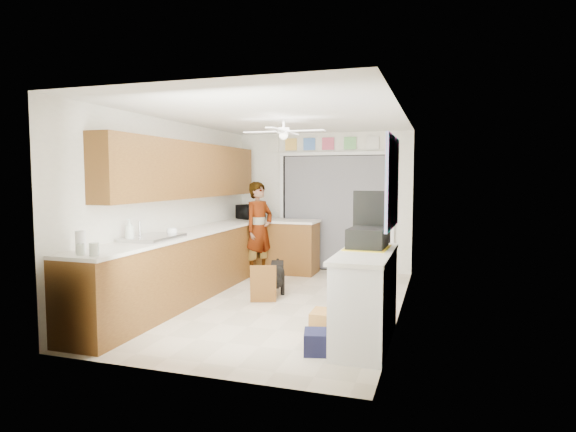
# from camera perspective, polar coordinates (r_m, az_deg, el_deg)

# --- Properties ---
(floor) EXTENTS (5.00, 5.00, 0.00)m
(floor) POSITION_cam_1_polar(r_m,az_deg,el_deg) (6.64, -1.06, -10.22)
(floor) COLOR beige
(floor) RESTS_ON ground
(ceiling) EXTENTS (5.00, 5.00, 0.00)m
(ceiling) POSITION_cam_1_polar(r_m,az_deg,el_deg) (6.46, -1.10, 11.73)
(ceiling) COLOR white
(ceiling) RESTS_ON ground
(wall_back) EXTENTS (3.20, 0.00, 3.20)m
(wall_back) POSITION_cam_1_polar(r_m,az_deg,el_deg) (8.83, 4.13, 1.71)
(wall_back) COLOR white
(wall_back) RESTS_ON ground
(wall_front) EXTENTS (3.20, 0.00, 3.20)m
(wall_front) POSITION_cam_1_polar(r_m,az_deg,el_deg) (4.15, -12.23, -1.74)
(wall_front) COLOR white
(wall_front) RESTS_ON ground
(wall_left) EXTENTS (0.00, 5.00, 5.00)m
(wall_left) POSITION_cam_1_polar(r_m,az_deg,el_deg) (7.11, -13.39, 0.87)
(wall_left) COLOR white
(wall_left) RESTS_ON ground
(wall_right) EXTENTS (0.00, 5.00, 5.00)m
(wall_right) POSITION_cam_1_polar(r_m,az_deg,el_deg) (6.11, 13.28, 0.27)
(wall_right) COLOR white
(wall_right) RESTS_ON ground
(left_base_cabinets) EXTENTS (0.60, 4.80, 0.90)m
(left_base_cabinets) POSITION_cam_1_polar(r_m,az_deg,el_deg) (7.06, -11.17, -5.67)
(left_base_cabinets) COLOR brown
(left_base_cabinets) RESTS_ON floor
(left_countertop) EXTENTS (0.62, 4.80, 0.04)m
(left_countertop) POSITION_cam_1_polar(r_m,az_deg,el_deg) (6.98, -11.16, -1.87)
(left_countertop) COLOR white
(left_countertop) RESTS_ON left_base_cabinets
(upper_cabinets) EXTENTS (0.32, 4.00, 0.80)m
(upper_cabinets) POSITION_cam_1_polar(r_m,az_deg,el_deg) (7.19, -11.55, 5.33)
(upper_cabinets) COLOR brown
(upper_cabinets) RESTS_ON wall_left
(sink_basin) EXTENTS (0.50, 0.76, 0.06)m
(sink_basin) POSITION_cam_1_polar(r_m,az_deg,el_deg) (6.13, -15.67, -2.54)
(sink_basin) COLOR silver
(sink_basin) RESTS_ON left_countertop
(faucet) EXTENTS (0.03, 0.03, 0.22)m
(faucet) POSITION_cam_1_polar(r_m,az_deg,el_deg) (6.22, -17.15, -1.58)
(faucet) COLOR silver
(faucet) RESTS_ON left_countertop
(peninsula_base) EXTENTS (1.00, 0.60, 0.90)m
(peninsula_base) POSITION_cam_1_polar(r_m,az_deg,el_deg) (8.56, 0.06, -3.75)
(peninsula_base) COLOR brown
(peninsula_base) RESTS_ON floor
(peninsula_top) EXTENTS (1.04, 0.64, 0.04)m
(peninsula_top) POSITION_cam_1_polar(r_m,az_deg,el_deg) (8.51, 0.06, -0.62)
(peninsula_top) COLOR white
(peninsula_top) RESTS_ON peninsula_base
(back_opening_recess) EXTENTS (2.00, 0.06, 2.10)m
(back_opening_recess) POSITION_cam_1_polar(r_m,az_deg,el_deg) (8.76, 5.67, 0.36)
(back_opening_recess) COLOR black
(back_opening_recess) RESTS_ON wall_back
(curtain_panel) EXTENTS (1.90, 0.03, 2.05)m
(curtain_panel) POSITION_cam_1_polar(r_m,az_deg,el_deg) (8.72, 5.62, 0.34)
(curtain_panel) COLOR gray
(curtain_panel) RESTS_ON wall_back
(door_trim_left) EXTENTS (0.06, 0.04, 2.10)m
(door_trim_left) POSITION_cam_1_polar(r_m,az_deg,el_deg) (9.00, -0.74, 0.50)
(door_trim_left) COLOR white
(door_trim_left) RESTS_ON wall_back
(door_trim_right) EXTENTS (0.06, 0.04, 2.10)m
(door_trim_right) POSITION_cam_1_polar(r_m,az_deg,el_deg) (8.58, 12.31, 0.19)
(door_trim_right) COLOR white
(door_trim_right) RESTS_ON wall_back
(door_trim_head) EXTENTS (2.10, 0.04, 0.06)m
(door_trim_head) POSITION_cam_1_polar(r_m,az_deg,el_deg) (8.72, 5.69, 7.38)
(door_trim_head) COLOR white
(door_trim_head) RESTS_ON wall_back
(header_frame_0) EXTENTS (0.22, 0.02, 0.22)m
(header_frame_0) POSITION_cam_1_polar(r_m,az_deg,el_deg) (8.97, 0.36, 8.48)
(header_frame_0) COLOR #FAC253
(header_frame_0) RESTS_ON wall_back
(header_frame_1) EXTENTS (0.22, 0.02, 0.22)m
(header_frame_1) POSITION_cam_1_polar(r_m,az_deg,el_deg) (8.87, 2.54, 8.52)
(header_frame_1) COLOR #4D7BCE
(header_frame_1) RESTS_ON wall_back
(header_frame_2) EXTENTS (0.22, 0.02, 0.22)m
(header_frame_2) POSITION_cam_1_polar(r_m,az_deg,el_deg) (8.79, 4.77, 8.54)
(header_frame_2) COLOR #CF4D6B
(header_frame_2) RESTS_ON wall_back
(header_frame_3) EXTENTS (0.22, 0.02, 0.22)m
(header_frame_3) POSITION_cam_1_polar(r_m,az_deg,el_deg) (8.71, 7.37, 8.55)
(header_frame_3) COLOR #6DBA6A
(header_frame_3) RESTS_ON wall_back
(header_frame_4) EXTENTS (0.22, 0.02, 0.22)m
(header_frame_4) POSITION_cam_1_polar(r_m,az_deg,el_deg) (8.64, 10.00, 8.55)
(header_frame_4) COLOR silver
(header_frame_4) RESTS_ON wall_back
(route66_sign) EXTENTS (0.22, 0.02, 0.26)m
(route66_sign) POSITION_cam_1_polar(r_m,az_deg,el_deg) (9.08, -1.77, 8.43)
(route66_sign) COLOR silver
(route66_sign) RESTS_ON wall_back
(right_counter_base) EXTENTS (0.50, 1.40, 0.90)m
(right_counter_base) POSITION_cam_1_polar(r_m,az_deg,el_deg) (5.08, 9.20, -9.69)
(right_counter_base) COLOR white
(right_counter_base) RESTS_ON floor
(right_counter_top) EXTENTS (0.54, 1.44, 0.04)m
(right_counter_top) POSITION_cam_1_polar(r_m,az_deg,el_deg) (4.99, 9.16, -4.45)
(right_counter_top) COLOR white
(right_counter_top) RESTS_ON right_counter_base
(abstract_painting) EXTENTS (0.03, 1.15, 0.95)m
(abstract_painting) POSITION_cam_1_polar(r_m,az_deg,el_deg) (5.10, 12.28, 3.94)
(abstract_painting) COLOR #FF5DDD
(abstract_painting) RESTS_ON wall_right
(ceiling_fan) EXTENTS (1.14, 1.14, 0.24)m
(ceiling_fan) POSITION_cam_1_polar(r_m,az_deg,el_deg) (6.63, -0.53, 9.99)
(ceiling_fan) COLOR white
(ceiling_fan) RESTS_ON ceiling
(microwave) EXTENTS (0.48, 0.56, 0.26)m
(microwave) POSITION_cam_1_polar(r_m,az_deg,el_deg) (8.80, -4.44, 0.52)
(microwave) COLOR black
(microwave) RESTS_ON left_countertop
(soap_bottle) EXTENTS (0.14, 0.14, 0.28)m
(soap_bottle) POSITION_cam_1_polar(r_m,az_deg,el_deg) (5.96, -18.27, -1.60)
(soap_bottle) COLOR silver
(soap_bottle) RESTS_ON left_countertop
(cup) EXTENTS (0.15, 0.15, 0.10)m
(cup) POSITION_cam_1_polar(r_m,az_deg,el_deg) (6.39, -13.60, -1.87)
(cup) COLOR white
(cup) RESTS_ON left_countertop
(jar_a) EXTENTS (0.11, 0.11, 0.13)m
(jar_a) POSITION_cam_1_polar(r_m,az_deg,el_deg) (5.03, -22.00, -3.69)
(jar_a) COLOR silver
(jar_a) RESTS_ON left_countertop
(jar_b) EXTENTS (0.09, 0.09, 0.11)m
(jar_b) POSITION_cam_1_polar(r_m,az_deg,el_deg) (5.13, -23.38, -3.66)
(jar_b) COLOR silver
(jar_b) RESTS_ON left_countertop
(paper_towel_roll) EXTENTS (0.12, 0.12, 0.22)m
(paper_towel_roll) POSITION_cam_1_polar(r_m,az_deg,el_deg) (5.28, -23.38, -2.83)
(paper_towel_roll) COLOR white
(paper_towel_roll) RESTS_ON left_countertop
(suitcase) EXTENTS (0.40, 0.52, 0.22)m
(suitcase) POSITION_cam_1_polar(r_m,az_deg,el_deg) (5.25, 9.41, -2.58)
(suitcase) COLOR black
(suitcase) RESTS_ON right_counter_top
(suitcase_rim) EXTENTS (0.46, 0.60, 0.02)m
(suitcase_rim) POSITION_cam_1_polar(r_m,az_deg,el_deg) (5.26, 9.39, -3.77)
(suitcase_rim) COLOR yellow
(suitcase_rim) RESTS_ON suitcase
(suitcase_lid) EXTENTS (0.42, 0.05, 0.50)m
(suitcase_lid) POSITION_cam_1_polar(r_m,az_deg,el_deg) (5.51, 9.88, 0.37)
(suitcase_lid) COLOR black
(suitcase_lid) RESTS_ON suitcase
(cardboard_box) EXTENTS (0.46, 0.35, 0.28)m
(cardboard_box) POSITION_cam_1_polar(r_m,az_deg,el_deg) (5.25, 5.32, -12.70)
(cardboard_box) COLOR #AD7936
(cardboard_box) RESTS_ON floor
(navy_crate) EXTENTS (0.41, 0.37, 0.21)m
(navy_crate) POSITION_cam_1_polar(r_m,az_deg,el_deg) (4.83, 4.08, -14.69)
(navy_crate) COLOR #141633
(navy_crate) RESTS_ON floor
(cabinet_door_panel) EXTENTS (0.38, 0.25, 0.52)m
(cabinet_door_panel) POSITION_cam_1_polar(r_m,az_deg,el_deg) (6.54, -2.96, -8.05)
(cabinet_door_panel) COLOR brown
(cabinet_door_panel) RESTS_ON floor
(man) EXTENTS (0.60, 0.70, 1.62)m
(man) POSITION_cam_1_polar(r_m,az_deg,el_deg) (8.22, -3.44, -1.58)
(man) COLOR white
(man) RESTS_ON floor
(dog) EXTENTS (0.45, 0.69, 0.50)m
(dog) POSITION_cam_1_polar(r_m,az_deg,el_deg) (7.15, -1.28, -7.08)
(dog) COLOR black
(dog) RESTS_ON floor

